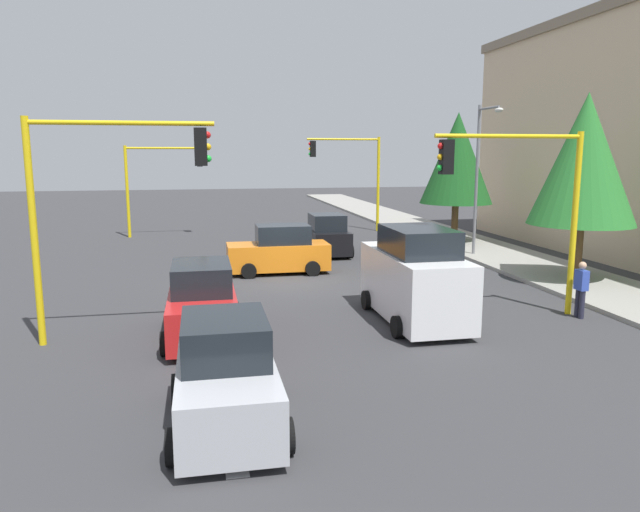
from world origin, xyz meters
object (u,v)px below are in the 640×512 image
object	(u,v)px
traffic_signal_far_right	(160,172)
pedestrian_crossing	(581,288)
street_lamp_curbside	(481,164)
delivery_van_white	(415,278)
car_orange	(279,251)
car_black	(326,236)
traffic_signal_near_right	(107,185)
tree_roadside_near	(584,160)
tree_roadside_mid	(457,158)
car_red	(202,304)
traffic_signal_far_left	(351,165)
traffic_signal_near_left	(520,187)
car_silver	(226,378)

from	to	relation	value
traffic_signal_far_right	pedestrian_crossing	xyz separation A→B (m)	(20.46, 13.19, -2.84)
street_lamp_curbside	pedestrian_crossing	bearing A→B (deg)	-9.23
delivery_van_white	car_orange	distance (m)	8.34
car_black	traffic_signal_near_right	bearing A→B (deg)	-34.47
traffic_signal_far_right	tree_roadside_near	distance (m)	22.74
delivery_van_white	car_black	xyz separation A→B (m)	(-11.74, -0.12, -0.39)
tree_roadside_mid	car_red	xyz separation A→B (m)	(14.13, -13.45, -3.66)
tree_roadside_mid	car_orange	xyz separation A→B (m)	(6.00, -10.32, -3.66)
traffic_signal_far_left	street_lamp_curbside	xyz separation A→B (m)	(10.39, 3.48, 0.24)
car_orange	pedestrian_crossing	size ratio (longest dim) A/B	2.41
traffic_signal_far_right	delivery_van_white	size ratio (longest dim) A/B	1.10
tree_roadside_near	car_black	world-z (taller)	tree_roadside_near
traffic_signal_near_left	delivery_van_white	size ratio (longest dim) A/B	1.14
tree_roadside_mid	car_black	world-z (taller)	tree_roadside_mid
traffic_signal_far_left	tree_roadside_near	world-z (taller)	tree_roadside_near
car_black	car_red	world-z (taller)	same
street_lamp_curbside	traffic_signal_near_right	bearing A→B (deg)	-57.19
traffic_signal_near_left	car_silver	world-z (taller)	traffic_signal_near_left
tree_roadside_near	tree_roadside_mid	bearing A→B (deg)	-177.14
traffic_signal_near_right	traffic_signal_near_left	bearing A→B (deg)	90.00
traffic_signal_far_left	traffic_signal_near_left	size ratio (longest dim) A/B	1.06
traffic_signal_far_left	delivery_van_white	distance (m)	20.24
tree_roadside_mid	delivery_van_white	distance (m)	16.00
street_lamp_curbside	delivery_van_white	distance (m)	11.89
delivery_van_white	car_black	distance (m)	11.75
tree_roadside_near	car_silver	size ratio (longest dim) A/B	1.85
traffic_signal_far_left	traffic_signal_near_left	world-z (taller)	traffic_signal_far_left
delivery_van_white	tree_roadside_mid	bearing A→B (deg)	151.82
car_orange	delivery_van_white	bearing A→B (deg)	20.58
car_silver	car_orange	xyz separation A→B (m)	(-13.55, 2.75, 0.00)
traffic_signal_far_left	car_black	xyz separation A→B (m)	(8.06, -3.23, -3.21)
traffic_signal_near_right	traffic_signal_near_left	world-z (taller)	traffic_signal_near_right
traffic_signal_near_right	car_orange	bearing A→B (deg)	146.06
tree_roadside_mid	car_silver	bearing A→B (deg)	-33.77
traffic_signal_far_right	street_lamp_curbside	size ratio (longest dim) A/B	0.75
tree_roadside_near	pedestrian_crossing	size ratio (longest dim) A/B	4.14
street_lamp_curbside	car_silver	size ratio (longest dim) A/B	1.84
tree_roadside_near	delivery_van_white	world-z (taller)	tree_roadside_near
traffic_signal_far_right	car_red	distance (m)	20.45
traffic_signal_far_left	car_red	world-z (taller)	traffic_signal_far_left
traffic_signal_far_right	traffic_signal_near_left	bearing A→B (deg)	29.46
street_lamp_curbside	tree_roadside_mid	xyz separation A→B (m)	(-4.39, 0.80, 0.21)
street_lamp_curbside	car_red	distance (m)	16.34
car_red	tree_roadside_near	bearing A→B (deg)	106.48
traffic_signal_near_left	street_lamp_curbside	distance (m)	10.25
street_lamp_curbside	tree_roadside_near	size ratio (longest dim) A/B	1.00
car_orange	traffic_signal_far_left	bearing A→B (deg)	153.28
traffic_signal_far_right	traffic_signal_near_left	xyz separation A→B (m)	(20.00, 11.30, 0.14)
delivery_van_white	traffic_signal_far_left	bearing A→B (deg)	171.07
traffic_signal_near_left	pedestrian_crossing	distance (m)	3.56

